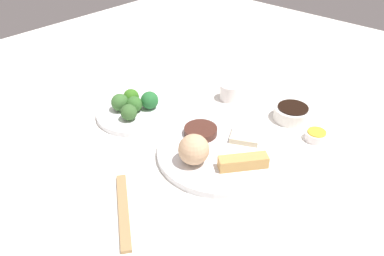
% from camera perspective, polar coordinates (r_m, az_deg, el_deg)
% --- Properties ---
extents(tabletop, '(2.20, 2.20, 0.02)m').
position_cam_1_polar(tabletop, '(0.92, 4.08, -4.14)').
color(tabletop, white).
rests_on(tabletop, ground).
extents(main_plate, '(0.30, 0.30, 0.02)m').
position_cam_1_polar(main_plate, '(0.90, 4.27, -3.62)').
color(main_plate, white).
rests_on(main_plate, tabletop).
extents(rice_scoop, '(0.07, 0.07, 0.07)m').
position_cam_1_polar(rice_scoop, '(0.84, 0.27, -3.25)').
color(rice_scoop, tan).
rests_on(rice_scoop, main_plate).
extents(spring_roll, '(0.09, 0.10, 0.03)m').
position_cam_1_polar(spring_roll, '(0.84, 7.69, -5.08)').
color(spring_roll, tan).
rests_on(spring_roll, main_plate).
extents(crab_rangoon_wonton, '(0.09, 0.09, 0.01)m').
position_cam_1_polar(crab_rangoon_wonton, '(0.94, 7.99, -1.15)').
color(crab_rangoon_wonton, beige).
rests_on(crab_rangoon_wonton, main_plate).
extents(stir_fry_heap, '(0.08, 0.08, 0.02)m').
position_cam_1_polar(stir_fry_heap, '(0.94, 1.31, -0.44)').
color(stir_fry_heap, '#4A261E').
rests_on(stir_fry_heap, main_plate).
extents(broccoli_plate, '(0.21, 0.21, 0.01)m').
position_cam_1_polar(broccoli_plate, '(1.05, -8.48, 2.21)').
color(broccoli_plate, white).
rests_on(broccoli_plate, tabletop).
extents(broccoli_floret_0, '(0.04, 0.04, 0.04)m').
position_cam_1_polar(broccoli_floret_0, '(1.04, -8.66, 3.55)').
color(broccoli_floret_0, '#356B2B').
rests_on(broccoli_floret_0, broccoli_plate).
extents(broccoli_floret_1, '(0.05, 0.05, 0.05)m').
position_cam_1_polar(broccoli_floret_1, '(1.05, -6.39, 4.17)').
color(broccoli_floret_1, '#266D33').
rests_on(broccoli_floret_1, broccoli_plate).
extents(broccoli_floret_2, '(0.04, 0.04, 0.04)m').
position_cam_1_polar(broccoli_floret_2, '(1.07, -9.13, 4.64)').
color(broccoli_floret_2, '#39751F').
rests_on(broccoli_floret_2, broccoli_plate).
extents(broccoli_floret_3, '(0.04, 0.04, 0.04)m').
position_cam_1_polar(broccoli_floret_3, '(1.01, -9.46, 2.33)').
color(broccoli_floret_3, '#39642E').
rests_on(broccoli_floret_3, broccoli_plate).
extents(broccoli_floret_5, '(0.05, 0.05, 0.05)m').
position_cam_1_polar(broccoli_floret_5, '(1.05, -10.77, 3.79)').
color(broccoli_floret_5, '#3C6D32').
rests_on(broccoli_floret_5, broccoli_plate).
extents(soy_sauce_bowl, '(0.10, 0.10, 0.03)m').
position_cam_1_polar(soy_sauce_bowl, '(1.06, 14.80, 2.13)').
color(soy_sauce_bowl, white).
rests_on(soy_sauce_bowl, tabletop).
extents(soy_sauce_bowl_liquid, '(0.08, 0.08, 0.00)m').
position_cam_1_polar(soy_sauce_bowl_liquid, '(1.05, 14.95, 3.00)').
color(soy_sauce_bowl_liquid, black).
rests_on(soy_sauce_bowl_liquid, soy_sauce_bowl).
extents(sauce_ramekin_hot_mustard, '(0.05, 0.05, 0.02)m').
position_cam_1_polar(sauce_ramekin_hot_mustard, '(1.00, 18.13, -1.15)').
color(sauce_ramekin_hot_mustard, white).
rests_on(sauce_ramekin_hot_mustard, tabletop).
extents(sauce_ramekin_hot_mustard_liquid, '(0.05, 0.05, 0.00)m').
position_cam_1_polar(sauce_ramekin_hot_mustard_liquid, '(0.99, 18.26, -0.58)').
color(sauce_ramekin_hot_mustard_liquid, yellow).
rests_on(sauce_ramekin_hot_mustard_liquid, sauce_ramekin_hot_mustard).
extents(teacup, '(0.06, 0.06, 0.05)m').
position_cam_1_polar(teacup, '(1.12, 5.71, 5.41)').
color(teacup, white).
rests_on(teacup, tabletop).
extents(chopsticks_pair, '(0.18, 0.14, 0.01)m').
position_cam_1_polar(chopsticks_pair, '(0.78, -10.24, -12.05)').
color(chopsticks_pair, '#AA8353').
rests_on(chopsticks_pair, tabletop).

